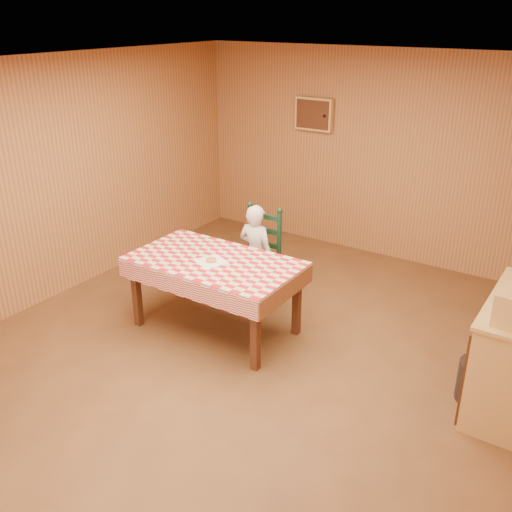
# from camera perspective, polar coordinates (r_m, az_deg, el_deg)

# --- Properties ---
(ground) EXTENTS (6.00, 6.00, 0.00)m
(ground) POSITION_cam_1_polar(r_m,az_deg,el_deg) (5.46, -1.17, -9.89)
(ground) COLOR brown
(ground) RESTS_ON ground
(cabin_walls) EXTENTS (5.10, 6.05, 2.65)m
(cabin_walls) POSITION_cam_1_polar(r_m,az_deg,el_deg) (5.14, 2.04, 10.24)
(cabin_walls) COLOR #A66B3C
(cabin_walls) RESTS_ON ground
(dining_table) EXTENTS (1.66, 0.96, 0.77)m
(dining_table) POSITION_cam_1_polar(r_m,az_deg,el_deg) (5.57, -4.16, -1.16)
(dining_table) COLOR #4D2714
(dining_table) RESTS_ON ground
(ladder_chair) EXTENTS (0.44, 0.40, 1.08)m
(ladder_chair) POSITION_cam_1_polar(r_m,az_deg,el_deg) (6.23, 0.27, -0.18)
(ladder_chair) COLOR black
(ladder_chair) RESTS_ON ground
(seated_child) EXTENTS (0.41, 0.27, 1.12)m
(seated_child) POSITION_cam_1_polar(r_m,az_deg,el_deg) (6.16, -0.02, 0.14)
(seated_child) COLOR silver
(seated_child) RESTS_ON ground
(napkin) EXTENTS (0.34, 0.34, 0.00)m
(napkin) POSITION_cam_1_polar(r_m,az_deg,el_deg) (5.50, -4.50, -0.55)
(napkin) COLOR white
(napkin) RESTS_ON dining_table
(donut) EXTENTS (0.13, 0.13, 0.03)m
(donut) POSITION_cam_1_polar(r_m,az_deg,el_deg) (5.49, -4.50, -0.37)
(donut) COLOR #CE8F4A
(donut) RESTS_ON napkin
(storage_bin) EXTENTS (0.40, 0.40, 0.35)m
(storage_bin) POSITION_cam_1_polar(r_m,az_deg,el_deg) (5.15, 21.40, -11.63)
(storage_bin) COLOR black
(storage_bin) RESTS_ON ground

